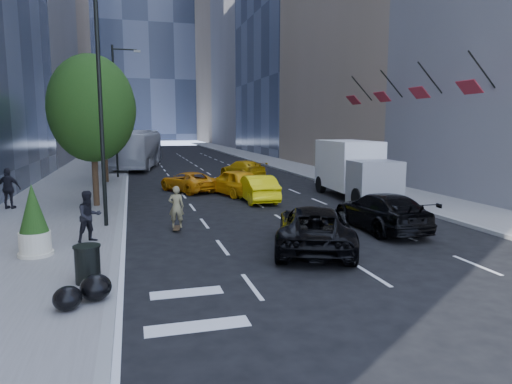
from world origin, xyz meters
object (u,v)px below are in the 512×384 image
object	(u,v)px
skateboarder	(176,210)
city_bus	(138,149)
box_truck	(354,170)
black_sedan_mercedes	(381,211)
trash_can	(88,265)
planter_shrub	(34,222)
black_sedan_lincoln	(315,228)

from	to	relation	value
skateboarder	city_bus	xyz separation A→B (m)	(-1.04, 28.28, 1.01)
skateboarder	box_truck	xyz separation A→B (m)	(10.62, 5.50, 0.82)
black_sedan_mercedes	box_truck	distance (m)	8.01
skateboarder	box_truck	bearing A→B (deg)	-143.14
black_sedan_mercedes	trash_can	bearing A→B (deg)	21.07
city_bus	box_truck	world-z (taller)	city_bus
planter_shrub	black_sedan_mercedes	bearing A→B (deg)	4.18
skateboarder	city_bus	bearing A→B (deg)	-78.41
black_sedan_mercedes	city_bus	bearing A→B (deg)	-72.67
black_sedan_mercedes	trash_can	world-z (taller)	black_sedan_mercedes
skateboarder	trash_can	size ratio (longest dim) A/B	1.78
box_truck	trash_can	world-z (taller)	box_truck
black_sedan_mercedes	trash_can	size ratio (longest dim) A/B	5.46
city_bus	planter_shrub	distance (m)	31.41
planter_shrub	trash_can	bearing A→B (deg)	-59.61
black_sedan_lincoln	box_truck	distance (m)	11.46
black_sedan_mercedes	planter_shrub	bearing A→B (deg)	4.96
city_bus	black_sedan_lincoln	bearing A→B (deg)	-71.24
black_sedan_lincoln	black_sedan_mercedes	size ratio (longest dim) A/B	1.03
box_truck	planter_shrub	size ratio (longest dim) A/B	3.09
black_sedan_lincoln	city_bus	size ratio (longest dim) A/B	0.40
city_bus	trash_can	size ratio (longest dim) A/B	14.08
box_truck	trash_can	bearing A→B (deg)	-136.12
trash_can	skateboarder	bearing A→B (deg)	64.68
box_truck	trash_can	distance (m)	17.72
box_truck	trash_can	size ratio (longest dim) A/B	7.37
black_sedan_mercedes	box_truck	xyz separation A→B (m)	(2.65, 7.50, 0.91)
black_sedan_lincoln	black_sedan_mercedes	bearing A→B (deg)	-130.39
black_sedan_lincoln	box_truck	size ratio (longest dim) A/B	0.77
black_sedan_lincoln	trash_can	size ratio (longest dim) A/B	5.65
black_sedan_lincoln	box_truck	world-z (taller)	box_truck
box_truck	black_sedan_lincoln	bearing A→B (deg)	-120.40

